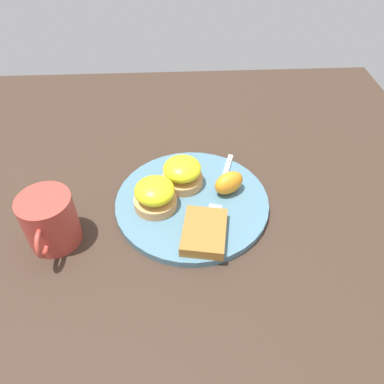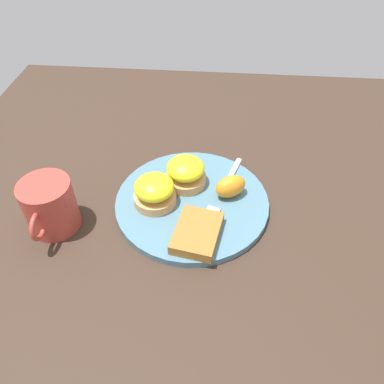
{
  "view_description": "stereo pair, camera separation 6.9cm",
  "coord_description": "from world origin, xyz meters",
  "px_view_note": "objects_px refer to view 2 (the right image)",
  "views": [
    {
      "loc": [
        0.5,
        -0.03,
        0.51
      ],
      "look_at": [
        0.0,
        0.0,
        0.03
      ],
      "focal_mm": 35.0,
      "sensor_mm": 36.0,
      "label": 1
    },
    {
      "loc": [
        0.49,
        0.04,
        0.51
      ],
      "look_at": [
        0.0,
        0.0,
        0.03
      ],
      "focal_mm": 35.0,
      "sensor_mm": 36.0,
      "label": 2
    }
  ],
  "objects_px": {
    "hashbrown_patty": "(197,233)",
    "orange_wedge": "(231,186)",
    "sandwich_benedict_right": "(154,191)",
    "fork": "(222,193)",
    "sandwich_benedict_left": "(186,172)",
    "cup": "(50,206)"
  },
  "relations": [
    {
      "from": "sandwich_benedict_right",
      "to": "fork",
      "type": "bearing_deg",
      "value": 104.8
    },
    {
      "from": "sandwich_benedict_left",
      "to": "orange_wedge",
      "type": "xyz_separation_m",
      "value": [
        0.03,
        0.09,
        -0.01
      ]
    },
    {
      "from": "sandwich_benedict_left",
      "to": "fork",
      "type": "xyz_separation_m",
      "value": [
        0.02,
        0.07,
        -0.03
      ]
    },
    {
      "from": "sandwich_benedict_right",
      "to": "orange_wedge",
      "type": "relative_size",
      "value": 1.32
    },
    {
      "from": "hashbrown_patty",
      "to": "orange_wedge",
      "type": "bearing_deg",
      "value": 153.12
    },
    {
      "from": "orange_wedge",
      "to": "sandwich_benedict_left",
      "type": "bearing_deg",
      "value": -106.99
    },
    {
      "from": "orange_wedge",
      "to": "fork",
      "type": "height_order",
      "value": "orange_wedge"
    },
    {
      "from": "sandwich_benedict_right",
      "to": "sandwich_benedict_left",
      "type": "bearing_deg",
      "value": 138.28
    },
    {
      "from": "sandwich_benedict_right",
      "to": "fork",
      "type": "xyz_separation_m",
      "value": [
        -0.03,
        0.12,
        -0.03
      ]
    },
    {
      "from": "sandwich_benedict_left",
      "to": "sandwich_benedict_right",
      "type": "xyz_separation_m",
      "value": [
        0.06,
        -0.05,
        0.0
      ]
    },
    {
      "from": "sandwich_benedict_left",
      "to": "sandwich_benedict_right",
      "type": "relative_size",
      "value": 1.0
    },
    {
      "from": "sandwich_benedict_left",
      "to": "cup",
      "type": "xyz_separation_m",
      "value": [
        0.12,
        -0.22,
        0.01
      ]
    },
    {
      "from": "hashbrown_patty",
      "to": "fork",
      "type": "distance_m",
      "value": 0.12
    },
    {
      "from": "sandwich_benedict_right",
      "to": "cup",
      "type": "height_order",
      "value": "cup"
    },
    {
      "from": "sandwich_benedict_right",
      "to": "orange_wedge",
      "type": "bearing_deg",
      "value": 102.58
    },
    {
      "from": "cup",
      "to": "sandwich_benedict_left",
      "type": "bearing_deg",
      "value": 117.52
    },
    {
      "from": "orange_wedge",
      "to": "cup",
      "type": "bearing_deg",
      "value": -73.86
    },
    {
      "from": "sandwich_benedict_left",
      "to": "cup",
      "type": "distance_m",
      "value": 0.25
    },
    {
      "from": "sandwich_benedict_right",
      "to": "orange_wedge",
      "type": "xyz_separation_m",
      "value": [
        -0.03,
        0.14,
        -0.01
      ]
    },
    {
      "from": "sandwich_benedict_left",
      "to": "cup",
      "type": "bearing_deg",
      "value": -62.48
    },
    {
      "from": "sandwich_benedict_right",
      "to": "fork",
      "type": "relative_size",
      "value": 0.42
    },
    {
      "from": "orange_wedge",
      "to": "cup",
      "type": "distance_m",
      "value": 0.32
    }
  ]
}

